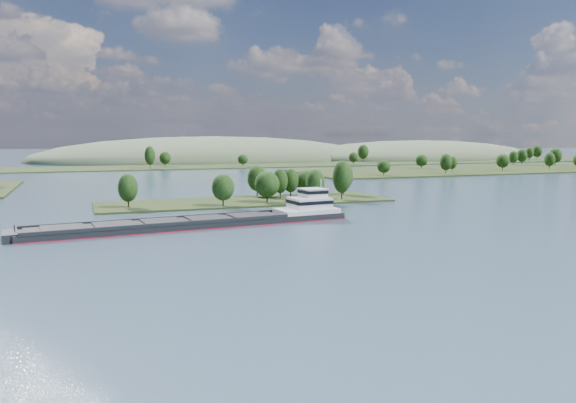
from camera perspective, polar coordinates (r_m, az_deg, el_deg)
name	(u,v)px	position (r m, az deg, el deg)	size (l,w,h in m)	color
ground	(314,230)	(138.16, 2.66, -2.88)	(1800.00, 1800.00, 0.00)	#324156
tree_island	(267,190)	(195.64, -2.19, 1.13)	(100.00, 30.94, 14.88)	black
right_bank	(523,168)	(417.96, 22.73, 3.20)	(320.00, 90.00, 14.59)	black
back_shoreline	(171,166)	(410.30, -11.77, 3.50)	(900.00, 60.00, 16.41)	black
hill_east	(418,159)	(569.76, 13.10, 4.28)	(260.00, 140.00, 36.00)	#45563B
hill_west	(212,160)	(518.42, -7.69, 4.16)	(320.00, 160.00, 44.00)	#45563B
cargo_barge	(214,220)	(145.46, -7.54, -1.86)	(85.63, 19.17, 11.50)	black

